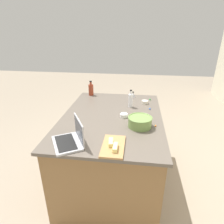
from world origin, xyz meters
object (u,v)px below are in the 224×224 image
at_px(bottle_vinegar, 131,100).
at_px(butter_stick_right, 115,147).
at_px(ramekin_medium, 145,102).
at_px(bottle_soy, 91,89).
at_px(laptop, 71,139).
at_px(ramekin_small, 124,115).
at_px(kitchen_timer, 133,94).
at_px(butter_stick_left, 111,142).
at_px(mixing_bowl_large, 140,122).
at_px(cutting_board, 113,146).

relative_size(bottle_vinegar, butter_stick_right, 2.03).
bearing_deg(ramekin_medium, bottle_soy, -107.73).
xyz_separation_m(laptop, bottle_vinegar, (-0.90, 0.47, 0.04)).
bearing_deg(ramekin_small, kitchen_timer, 173.55).
bearing_deg(bottle_vinegar, butter_stick_left, -7.94).
xyz_separation_m(butter_stick_right, kitchen_timer, (-1.35, 0.10, -0.00)).
bearing_deg(laptop, kitchen_timer, 159.04).
relative_size(butter_stick_right, kitchen_timer, 1.43).
bearing_deg(kitchen_timer, laptop, -20.96).
bearing_deg(butter_stick_left, bottle_soy, -159.95).
relative_size(mixing_bowl_large, butter_stick_right, 2.23).
relative_size(laptop, butter_stick_right, 3.45).
xyz_separation_m(mixing_bowl_large, ramekin_small, (-0.20, -0.18, -0.04)).
bearing_deg(butter_stick_right, laptop, -99.55).
height_order(laptop, ramekin_small, laptop).
bearing_deg(butter_stick_right, butter_stick_left, -146.97).
bearing_deg(ramekin_medium, bottle_vinegar, -53.23).
xyz_separation_m(bottle_vinegar, ramekin_medium, (-0.14, 0.18, -0.07)).
bearing_deg(cutting_board, butter_stick_left, -124.68).
relative_size(bottle_vinegar, butter_stick_left, 2.03).
bearing_deg(bottle_vinegar, butter_stick_right, -4.73).
height_order(bottle_soy, butter_stick_right, bottle_soy).
xyz_separation_m(laptop, cutting_board, (0.01, 0.37, -0.04)).
bearing_deg(bottle_soy, butter_stick_left, 20.05).
relative_size(bottle_vinegar, ramekin_medium, 2.64).
bearing_deg(ramekin_medium, cutting_board, -15.24).
xyz_separation_m(butter_stick_left, ramekin_medium, (-1.03, 0.31, -0.01)).
bearing_deg(butter_stick_right, cutting_board, -157.24).
xyz_separation_m(butter_stick_right, ramekin_small, (-0.65, 0.02, -0.02)).
distance_m(bottle_soy, kitchen_timer, 0.61).
bearing_deg(cutting_board, bottle_soy, -159.30).
height_order(laptop, cutting_board, laptop).
bearing_deg(cutting_board, kitchen_timer, 174.60).
distance_m(mixing_bowl_large, butter_stick_right, 0.49).
bearing_deg(cutting_board, bottle_vinegar, 173.59).
distance_m(laptop, ramekin_medium, 1.23).
bearing_deg(ramekin_small, butter_stick_right, -1.88).
xyz_separation_m(ramekin_medium, kitchen_timer, (-0.25, -0.16, 0.01)).
relative_size(laptop, kitchen_timer, 4.92).
bearing_deg(cutting_board, laptop, -91.90).
distance_m(bottle_soy, butter_stick_left, 1.36).
bearing_deg(butter_stick_right, mixing_bowl_large, 156.43).
bearing_deg(ramekin_medium, butter_stick_left, -16.61).
bearing_deg(laptop, butter_stick_left, 90.54).
xyz_separation_m(bottle_vinegar, butter_stick_right, (0.96, -0.08, -0.05)).
height_order(butter_stick_left, kitchen_timer, kitchen_timer).
xyz_separation_m(mixing_bowl_large, cutting_board, (0.40, -0.22, -0.05)).
xyz_separation_m(ramekin_small, ramekin_medium, (-0.45, 0.24, 0.00)).
distance_m(ramekin_small, kitchen_timer, 0.70).
xyz_separation_m(bottle_vinegar, bottle_soy, (-0.38, -0.59, -0.00)).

